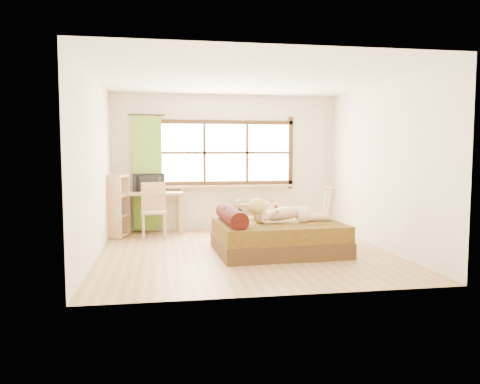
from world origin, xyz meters
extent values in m
plane|color=#9E754C|center=(0.00, 0.00, 0.00)|extent=(4.50, 4.50, 0.00)
plane|color=white|center=(0.00, 0.00, 2.70)|extent=(4.50, 4.50, 0.00)
plane|color=silver|center=(0.00, 2.25, 1.35)|extent=(4.50, 0.00, 4.50)
plane|color=silver|center=(0.00, -2.25, 1.35)|extent=(4.50, 0.00, 4.50)
plane|color=silver|center=(-2.25, 0.00, 1.35)|extent=(0.00, 4.50, 4.50)
plane|color=silver|center=(2.25, 0.00, 1.35)|extent=(0.00, 4.50, 4.50)
cube|color=#FFEDBF|center=(0.00, 2.25, 1.55)|extent=(2.60, 0.01, 1.30)
cube|color=#9F8456|center=(0.00, 2.17, 0.88)|extent=(2.80, 0.16, 0.04)
cube|color=#477F22|center=(-1.55, 2.13, 1.15)|extent=(0.55, 0.10, 2.20)
cube|color=#382710|center=(0.51, -0.08, 0.12)|extent=(1.98, 1.62, 0.24)
cube|color=#34230B|center=(0.51, -0.08, 0.36)|extent=(1.94, 1.59, 0.24)
cylinder|color=black|center=(-0.24, -0.11, 0.59)|extent=(0.33, 1.32, 0.27)
cube|color=#9F8456|center=(-1.53, 1.95, 0.78)|extent=(1.30, 0.63, 0.04)
cube|color=#9F8456|center=(-2.11, 1.69, 0.38)|extent=(0.06, 0.06, 0.77)
cube|color=#9F8456|center=(-0.93, 1.74, 0.38)|extent=(0.06, 0.06, 0.77)
cube|color=#9F8456|center=(-2.12, 2.16, 0.38)|extent=(0.06, 0.06, 0.77)
cube|color=#9F8456|center=(-0.95, 2.21, 0.38)|extent=(0.06, 0.06, 0.77)
imported|color=black|center=(-1.53, 2.00, 0.98)|extent=(0.61, 0.10, 0.35)
cube|color=#9F8456|center=(-1.43, 1.50, 0.47)|extent=(0.47, 0.47, 0.04)
cube|color=#9F8456|center=(-1.44, 1.70, 0.75)|extent=(0.45, 0.06, 0.51)
cube|color=#9F8456|center=(-1.61, 1.30, 0.22)|extent=(0.04, 0.04, 0.45)
cube|color=#9F8456|center=(-1.23, 1.31, 0.22)|extent=(0.04, 0.04, 0.45)
cube|color=#9F8456|center=(-1.63, 1.69, 0.22)|extent=(0.04, 0.04, 0.45)
cube|color=#9F8456|center=(-1.24, 1.70, 0.22)|extent=(0.04, 0.04, 0.45)
cube|color=#9F8456|center=(0.49, 2.07, 0.52)|extent=(1.12, 0.44, 0.04)
cube|color=#9F8456|center=(0.49, 2.07, 0.25)|extent=(1.12, 0.44, 0.03)
cylinder|color=maroon|center=(-0.01, 2.04, 0.27)|extent=(0.03, 0.03, 0.54)
cylinder|color=maroon|center=(0.97, 1.88, 0.27)|extent=(0.03, 0.03, 0.54)
cylinder|color=maroon|center=(0.02, 2.26, 0.27)|extent=(0.03, 0.03, 0.54)
cylinder|color=maroon|center=(1.00, 2.10, 0.27)|extent=(0.03, 0.03, 0.54)
cube|color=#BA712E|center=(0.90, 2.01, 0.58)|extent=(0.10, 0.10, 0.07)
imported|color=gray|center=(0.19, 2.07, 0.59)|extent=(0.15, 0.15, 0.10)
imported|color=gray|center=(0.69, 2.07, 0.55)|extent=(0.20, 0.26, 0.02)
cube|color=#9F8456|center=(-2.08, 1.65, 0.05)|extent=(0.39, 0.53, 0.03)
cube|color=#9F8456|center=(-2.08, 1.65, 0.41)|extent=(0.39, 0.53, 0.03)
cube|color=#9F8456|center=(-2.08, 1.65, 0.77)|extent=(0.39, 0.53, 0.03)
cube|color=#9F8456|center=(-2.08, 1.65, 1.13)|extent=(0.39, 0.53, 0.03)
cube|color=#9F8456|center=(-2.14, 1.42, 0.59)|extent=(0.28, 0.10, 1.16)
cube|color=#9F8456|center=(-2.02, 1.88, 0.59)|extent=(0.28, 0.10, 1.16)
camera|label=1|loc=(-1.26, -7.12, 1.58)|focal=35.00mm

